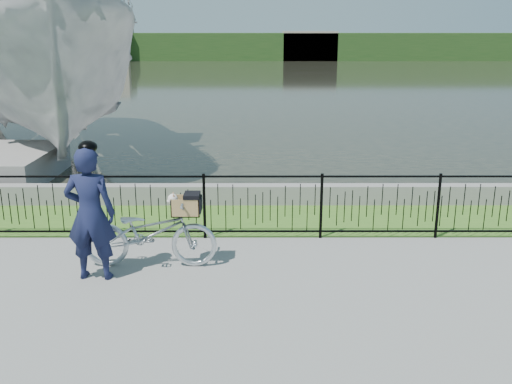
{
  "coord_description": "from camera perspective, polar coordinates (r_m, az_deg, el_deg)",
  "views": [
    {
      "loc": [
        -0.13,
        -7.69,
        3.5
      ],
      "look_at": [
        -0.12,
        1.0,
        1.0
      ],
      "focal_mm": 40.0,
      "sensor_mm": 36.0,
      "label": 1
    }
  ],
  "objects": [
    {
      "name": "ground",
      "position": [
        8.45,
        0.81,
        -8.42
      ],
      "size": [
        120.0,
        120.0,
        0.0
      ],
      "primitive_type": "plane",
      "color": "gray",
      "rests_on": "ground"
    },
    {
      "name": "far_building_left",
      "position": [
        68.09,
        -15.79,
        14.2
      ],
      "size": [
        8.0,
        4.0,
        4.0
      ],
      "primitive_type": "cube",
      "color": "gray",
      "rests_on": "ground"
    },
    {
      "name": "quay_wall",
      "position": [
        11.76,
        0.55,
        -0.24
      ],
      "size": [
        60.0,
        0.3,
        0.4
      ],
      "primitive_type": "cube",
      "color": "gray",
      "rests_on": "ground"
    },
    {
      "name": "grass_strip",
      "position": [
        10.87,
        0.61,
        -2.72
      ],
      "size": [
        60.0,
        2.0,
        0.01
      ],
      "primitive_type": "cube",
      "color": "#416C22",
      "rests_on": "ground"
    },
    {
      "name": "bicycle_rig",
      "position": [
        8.76,
        -10.52,
        -3.98
      ],
      "size": [
        2.02,
        0.71,
        1.17
      ],
      "color": "silver",
      "rests_on": "ground"
    },
    {
      "name": "cyclist",
      "position": [
        8.39,
        -16.25,
        -1.98
      ],
      "size": [
        0.72,
        0.49,
        2.02
      ],
      "color": "#141938",
      "rests_on": "ground"
    },
    {
      "name": "far_treeline",
      "position": [
        67.72,
        0.03,
        14.35
      ],
      "size": [
        120.0,
        6.0,
        3.0
      ],
      "primitive_type": "cube",
      "color": "#27461B",
      "rests_on": "ground"
    },
    {
      "name": "boat_near",
      "position": [
        17.3,
        -19.44,
        11.22
      ],
      "size": [
        8.03,
        12.35,
        6.26
      ],
      "color": "#AEAEAE",
      "rests_on": "water"
    },
    {
      "name": "fence",
      "position": [
        9.74,
        0.68,
        -1.43
      ],
      "size": [
        14.0,
        0.06,
        1.15
      ],
      "primitive_type": null,
      "color": "black",
      "rests_on": "ground"
    },
    {
      "name": "far_building_right",
      "position": [
        66.5,
        5.37,
        14.34
      ],
      "size": [
        6.0,
        3.0,
        3.2
      ],
      "primitive_type": "cube",
      "color": "gray",
      "rests_on": "ground"
    },
    {
      "name": "water",
      "position": [
        40.84,
        0.1,
        11.13
      ],
      "size": [
        120.0,
        120.0,
        0.0
      ],
      "primitive_type": "plane",
      "color": "#29291F",
      "rests_on": "ground"
    }
  ]
}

